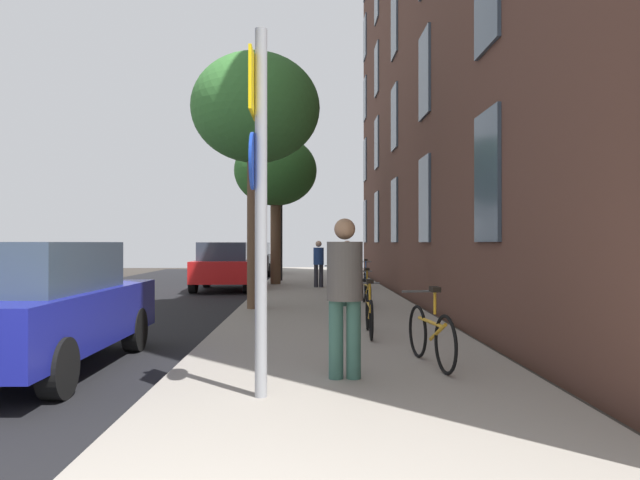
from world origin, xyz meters
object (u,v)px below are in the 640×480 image
at_px(tree_far, 276,172).
at_px(bicycle_4, 330,283).
at_px(bicycle_3, 366,290).
at_px(car_2, 254,259).
at_px(bicycle_5, 366,277).
at_px(pedestrian_1, 347,269).
at_px(bicycle_1, 369,313).
at_px(car_1, 226,266).
at_px(sign_post, 259,187).
at_px(pedestrian_0, 345,287).
at_px(pedestrian_2, 319,261).
at_px(car_0, 36,305).
at_px(bicycle_2, 348,298).
at_px(tree_near, 256,111).
at_px(bicycle_0, 431,334).
at_px(traffic_light, 278,222).

bearing_deg(tree_far, bicycle_4, -69.20).
xyz_separation_m(bicycle_3, car_2, (-4.07, 14.60, 0.37)).
relative_size(bicycle_4, bicycle_5, 0.96).
bearing_deg(car_2, pedestrian_1, -76.55).
bearing_deg(bicycle_3, car_2, 105.58).
bearing_deg(bicycle_1, car_1, 109.76).
bearing_deg(bicycle_3, sign_post, -102.40).
xyz_separation_m(pedestrian_0, pedestrian_2, (-0.05, 13.45, -0.12)).
bearing_deg(sign_post, car_0, 150.30).
bearing_deg(bicycle_5, bicycle_1, -95.19).
relative_size(bicycle_2, bicycle_3, 1.03).
height_order(pedestrian_1, car_1, pedestrian_1).
height_order(tree_near, bicycle_0, tree_near).
bearing_deg(bicycle_1, bicycle_5, 84.81).
xyz_separation_m(tree_far, pedestrian_1, (2.11, -7.54, -3.19)).
height_order(bicycle_0, bicycle_1, bicycle_0).
bearing_deg(bicycle_0, car_1, 108.37).
height_order(bicycle_1, pedestrian_2, pedestrian_2).
bearing_deg(car_0, pedestrian_2, 73.46).
bearing_deg(car_1, sign_post, -80.86).
bearing_deg(tree_far, tree_near, -90.11).
bearing_deg(sign_post, bicycle_1, 68.95).
xyz_separation_m(bicycle_2, bicycle_5, (1.05, 7.20, 0.01)).
bearing_deg(bicycle_5, car_1, 168.47).
relative_size(bicycle_5, pedestrian_0, 0.97).
height_order(bicycle_5, pedestrian_1, pedestrian_1).
bearing_deg(pedestrian_1, car_0, -123.04).
bearing_deg(pedestrian_2, sign_post, -93.36).
height_order(traffic_light, car_1, traffic_light).
bearing_deg(car_1, tree_far, 41.36).
distance_m(bicycle_3, pedestrian_1, 0.82).
bearing_deg(bicycle_5, car_0, -113.98).
relative_size(traffic_light, bicycle_0, 1.98).
height_order(bicycle_0, pedestrian_0, pedestrian_0).
bearing_deg(bicycle_3, bicycle_0, -89.32).
bearing_deg(bicycle_2, bicycle_1, -85.79).
distance_m(bicycle_0, car_0, 4.90).
bearing_deg(car_2, pedestrian_2, -71.58).
bearing_deg(pedestrian_0, bicycle_4, 88.76).
bearing_deg(pedestrian_2, bicycle_4, -85.04).
bearing_deg(bicycle_2, car_2, 101.54).
height_order(bicycle_1, pedestrian_0, pedestrian_0).
height_order(sign_post, car_1, sign_post).
relative_size(tree_far, pedestrian_1, 3.48).
height_order(bicycle_4, pedestrian_0, pedestrian_0).
relative_size(pedestrian_0, car_0, 0.42).
xyz_separation_m(tree_near, car_2, (-1.45, 15.43, -3.80)).
bearing_deg(tree_near, tree_far, 89.89).
height_order(bicycle_0, bicycle_5, bicycle_5).
xyz_separation_m(bicycle_1, bicycle_3, (0.42, 4.80, -0.01)).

